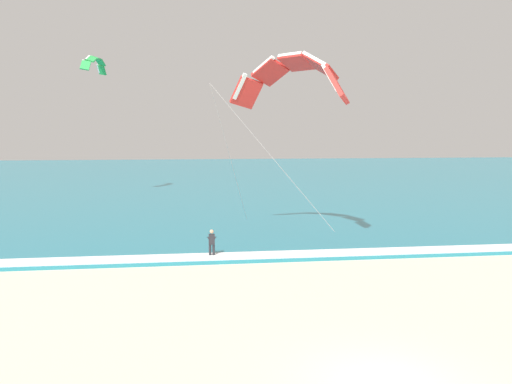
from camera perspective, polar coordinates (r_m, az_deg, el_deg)
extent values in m
plane|color=beige|center=(16.53, 13.56, -19.11)|extent=(200.00, 200.00, 0.00)
cube|color=teal|center=(88.94, -4.19, 1.66)|extent=(200.00, 120.00, 0.20)
cube|color=white|center=(30.78, 2.88, -6.61)|extent=(200.00, 1.81, 0.04)
ellipsoid|color=yellow|center=(30.65, -4.69, -7.05)|extent=(0.50, 1.42, 0.05)
cube|color=black|center=(30.88, -4.72, -6.86)|extent=(0.16, 0.07, 0.04)
cube|color=black|center=(30.40, -4.66, -7.07)|extent=(0.16, 0.07, 0.04)
cylinder|color=#232328|center=(30.56, -4.88, -6.33)|extent=(0.14, 0.14, 0.84)
cylinder|color=#232328|center=(30.56, -4.51, -6.33)|extent=(0.14, 0.14, 0.84)
cube|color=#232328|center=(30.42, -4.71, -5.00)|extent=(0.35, 0.21, 0.60)
sphere|color=tan|center=(30.33, -4.71, -4.19)|extent=(0.22, 0.22, 0.22)
cylinder|color=#232328|center=(30.56, -5.05, -4.86)|extent=(0.11, 0.51, 0.22)
cylinder|color=#232328|center=(30.57, -4.37, -4.85)|extent=(0.11, 0.51, 0.22)
cylinder|color=black|center=(30.78, -4.72, -4.78)|extent=(0.55, 0.06, 0.04)
cube|color=#3F3F42|center=(30.58, -4.71, -5.36)|extent=(0.12, 0.09, 0.10)
cube|color=red|center=(32.26, 8.56, 11.05)|extent=(1.74, 2.36, 2.19)
cube|color=white|center=(31.78, 7.88, 11.83)|extent=(0.95, 1.14, 1.73)
cube|color=red|center=(33.85, 6.91, 13.04)|extent=(2.23, 2.60, 1.76)
cube|color=white|center=(33.40, 6.23, 13.81)|extent=(1.31, 1.54, 1.13)
cube|color=red|center=(35.38, 4.35, 13.52)|extent=(2.50, 2.57, 0.94)
cube|color=white|center=(34.95, 3.66, 14.26)|extent=(1.43, 1.70, 0.28)
cube|color=red|center=(36.54, 1.51, 12.56)|extent=(2.49, 2.22, 1.76)
cube|color=white|center=(36.12, 0.81, 13.26)|extent=(1.28, 1.55, 1.13)
cube|color=red|center=(37.11, -1.02, 10.46)|extent=(2.27, 1.60, 2.19)
cube|color=white|center=(36.70, -1.74, 11.11)|extent=(0.94, 1.09, 1.73)
cylinder|color=#B2B2B7|center=(31.01, 1.99, 3.35)|extent=(7.44, 0.69, 8.62)
cylinder|color=#B2B2B7|center=(33.63, -2.74, 3.57)|extent=(2.85, 6.58, 8.62)
cube|color=green|center=(60.98, -17.60, 12.66)|extent=(1.10, 0.76, 1.18)
cube|color=white|center=(61.16, -17.94, 12.78)|extent=(0.31, 0.69, 0.97)
cube|color=green|center=(61.81, -17.04, 13.30)|extent=(1.18, 1.15, 0.90)
cube|color=white|center=(61.99, -17.39, 13.43)|extent=(0.41, 1.00, 0.63)
cube|color=green|center=(62.90, -16.53, 13.44)|extent=(1.19, 1.34, 0.42)
cube|color=white|center=(63.07, -16.86, 13.57)|extent=(0.44, 1.09, 0.14)
cube|color=green|center=(63.99, -16.16, 13.08)|extent=(1.14, 1.38, 0.90)
cube|color=white|center=(64.16, -16.49, 13.20)|extent=(0.42, 1.02, 0.63)
cube|color=green|center=(64.84, -16.01, 12.30)|extent=(1.04, 1.18, 1.18)
cube|color=white|center=(65.00, -16.34, 12.42)|extent=(0.34, 0.74, 0.97)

